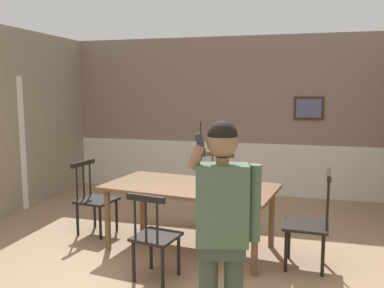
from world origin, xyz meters
TOP-DOWN VIEW (x-y plane):
  - ground_plane at (0.00, 0.00)m, footprint 8.17×8.17m
  - room_back_partition at (0.00, 3.72)m, footprint 5.92×0.17m
  - dining_table at (0.07, 0.92)m, footprint 2.10×1.28m
  - chair_near_window at (1.44, 0.73)m, footprint 0.48×0.48m
  - chair_by_doorway at (-0.05, 0.03)m, footprint 0.48×0.48m
  - chair_at_table_head at (-1.29, 1.11)m, footprint 0.51×0.51m
  - chair_opposite_corner at (0.20, 1.81)m, footprint 0.49×0.49m
  - person_figure at (0.80, -0.88)m, footprint 0.51×0.28m

SIDE VIEW (x-z plane):
  - ground_plane at x=0.00m, z-range 0.00..0.00m
  - chair_by_doorway at x=-0.05m, z-range 0.00..0.91m
  - chair_at_table_head at x=-1.29m, z-range -0.01..0.95m
  - chair_opposite_corner at x=0.20m, z-range -0.02..0.99m
  - chair_near_window at x=1.44m, z-range -0.03..1.03m
  - dining_table at x=0.07m, z-range 0.31..1.08m
  - person_figure at x=0.80m, z-range 0.12..1.81m
  - room_back_partition at x=0.00m, z-range -0.05..2.78m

